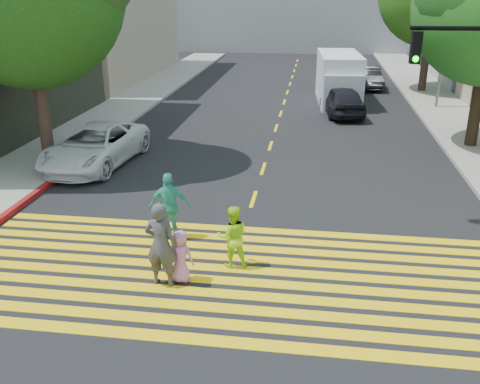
% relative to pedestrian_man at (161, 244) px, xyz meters
% --- Properties ---
extents(ground, '(120.00, 120.00, 0.00)m').
position_rel_pedestrian_man_xyz_m(ground, '(1.42, -0.68, -0.99)').
color(ground, black).
extents(sidewalk_left, '(3.00, 40.00, 0.15)m').
position_rel_pedestrian_man_xyz_m(sidewalk_left, '(-7.08, 21.32, -0.91)').
color(sidewalk_left, gray).
rests_on(sidewalk_left, ground).
extents(sidewalk_right, '(3.00, 60.00, 0.15)m').
position_rel_pedestrian_man_xyz_m(sidewalk_right, '(9.92, 14.32, -0.91)').
color(sidewalk_right, gray).
rests_on(sidewalk_right, ground).
extents(curb_red, '(0.20, 8.00, 0.16)m').
position_rel_pedestrian_man_xyz_m(curb_red, '(-5.48, 5.32, -0.91)').
color(curb_red, maroon).
rests_on(curb_red, ground).
extents(crosswalk, '(13.40, 5.30, 0.01)m').
position_rel_pedestrian_man_xyz_m(crosswalk, '(1.42, 0.60, -0.98)').
color(crosswalk, yellow).
rests_on(crosswalk, ground).
extents(lane_line, '(0.12, 34.40, 0.01)m').
position_rel_pedestrian_man_xyz_m(lane_line, '(1.42, 21.82, -0.98)').
color(lane_line, yellow).
rests_on(lane_line, ground).
extents(building_left_tan, '(12.00, 16.00, 10.00)m').
position_rel_pedestrian_man_xyz_m(building_left_tan, '(-14.58, 27.32, 4.01)').
color(building_left_tan, tan).
rests_on(building_left_tan, ground).
extents(pedestrian_man, '(0.76, 0.54, 1.97)m').
position_rel_pedestrian_man_xyz_m(pedestrian_man, '(0.00, 0.00, 0.00)').
color(pedestrian_man, '#424243').
rests_on(pedestrian_man, ground).
extents(pedestrian_woman, '(0.86, 0.73, 1.53)m').
position_rel_pedestrian_man_xyz_m(pedestrian_woman, '(1.42, 1.06, -0.22)').
color(pedestrian_woman, '#AFF31C').
rests_on(pedestrian_woman, ground).
extents(pedestrian_child, '(0.67, 0.50, 1.24)m').
position_rel_pedestrian_man_xyz_m(pedestrian_child, '(0.37, 0.19, -0.37)').
color(pedestrian_child, '#CB79B0').
rests_on(pedestrian_child, ground).
extents(pedestrian_extra, '(1.12, 0.64, 1.80)m').
position_rel_pedestrian_man_xyz_m(pedestrian_extra, '(-0.44, 2.35, -0.09)').
color(pedestrian_extra, teal).
rests_on(pedestrian_extra, ground).
extents(white_sedan, '(2.90, 5.48, 1.47)m').
position_rel_pedestrian_man_xyz_m(white_sedan, '(-4.78, 7.91, -0.25)').
color(white_sedan, white).
rests_on(white_sedan, ground).
extents(dark_car_near, '(2.45, 4.60, 1.49)m').
position_rel_pedestrian_man_xyz_m(dark_car_near, '(4.54, 17.49, -0.24)').
color(dark_car_near, black).
rests_on(dark_car_near, ground).
extents(silver_car, '(1.88, 4.38, 1.26)m').
position_rel_pedestrian_man_xyz_m(silver_car, '(5.02, 28.10, -0.36)').
color(silver_car, '#99A0A9').
rests_on(silver_car, ground).
extents(dark_car_parked, '(1.82, 4.25, 1.36)m').
position_rel_pedestrian_man_xyz_m(dark_car_parked, '(6.45, 25.52, -0.30)').
color(dark_car_parked, black).
rests_on(dark_car_parked, ground).
extents(white_van, '(2.53, 5.88, 2.71)m').
position_rel_pedestrian_man_xyz_m(white_van, '(4.43, 20.45, 0.30)').
color(white_van, white).
rests_on(white_van, ground).
extents(street_lamp, '(1.95, 0.42, 8.62)m').
position_rel_pedestrian_man_xyz_m(street_lamp, '(9.43, 19.50, 3.96)').
color(street_lamp, slate).
rests_on(street_lamp, ground).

